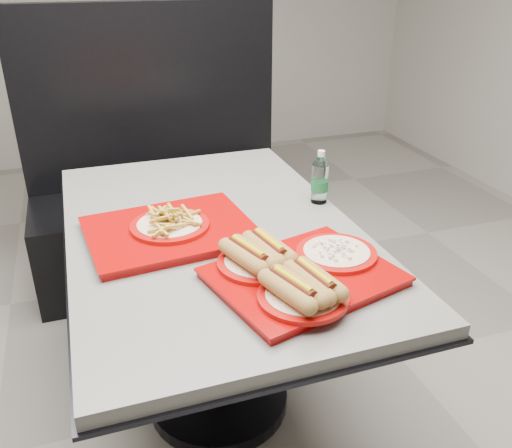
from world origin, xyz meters
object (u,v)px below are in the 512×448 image
object	(u,v)px
booth_bench	(162,198)
water_bottle	(320,180)
tray_far	(170,227)
tray_near	(297,271)
diner_table	(214,271)

from	to	relation	value
booth_bench	water_bottle	bearing A→B (deg)	-68.03
water_bottle	tray_far	bearing A→B (deg)	-170.67
booth_bench	tray_near	bearing A→B (deg)	-85.01
tray_far	diner_table	bearing A→B (deg)	6.47
tray_near	diner_table	bearing A→B (deg)	108.20
tray_near	tray_far	world-z (taller)	tray_near
diner_table	booth_bench	world-z (taller)	booth_bench
booth_bench	tray_near	size ratio (longest dim) A/B	2.48
booth_bench	water_bottle	xyz separation A→B (m)	(0.41, -1.02, 0.43)
booth_bench	tray_far	world-z (taller)	booth_bench
tray_far	tray_near	bearing A→B (deg)	-54.85
water_bottle	diner_table	bearing A→B (deg)	-169.72
diner_table	booth_bench	size ratio (longest dim) A/B	1.05
booth_bench	tray_far	xyz separation A→B (m)	(-0.14, -1.11, 0.38)
tray_near	booth_bench	bearing A→B (deg)	94.99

